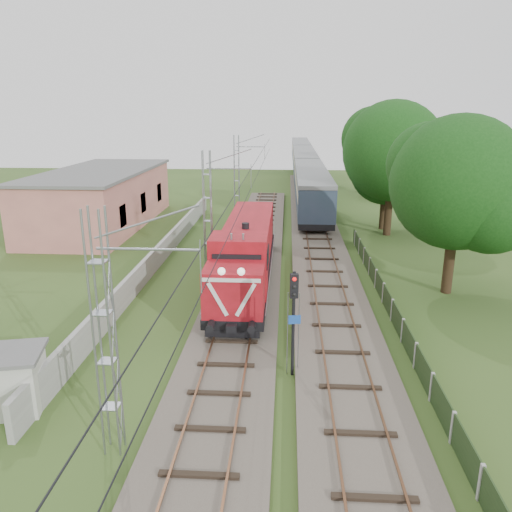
# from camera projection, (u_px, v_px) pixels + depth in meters

# --- Properties ---
(ground) EXTENTS (140.00, 140.00, 0.00)m
(ground) POSITION_uv_depth(u_px,v_px,m) (233.00, 342.00, 23.70)
(ground) COLOR #2E471A
(ground) RESTS_ON ground
(track_main) EXTENTS (4.20, 70.00, 0.45)m
(track_main) POSITION_uv_depth(u_px,v_px,m) (245.00, 288.00, 30.35)
(track_main) COLOR #6B6054
(track_main) RESTS_ON ground
(track_side) EXTENTS (4.20, 80.00, 0.45)m
(track_side) POSITION_uv_depth(u_px,v_px,m) (316.00, 237.00, 42.49)
(track_side) COLOR #6B6054
(track_side) RESTS_ON ground
(catenary) EXTENTS (3.31, 70.00, 8.00)m
(catenary) POSITION_uv_depth(u_px,v_px,m) (208.00, 209.00, 34.21)
(catenary) COLOR gray
(catenary) RESTS_ON ground
(boundary_wall) EXTENTS (0.25, 40.00, 1.50)m
(boundary_wall) POSITION_uv_depth(u_px,v_px,m) (160.00, 254.00, 35.36)
(boundary_wall) COLOR #9E9E99
(boundary_wall) RESTS_ON ground
(station_building) EXTENTS (8.40, 20.40, 5.22)m
(station_building) POSITION_uv_depth(u_px,v_px,m) (101.00, 198.00, 46.82)
(station_building) COLOR tan
(station_building) RESTS_ON ground
(fence) EXTENTS (0.12, 32.00, 1.20)m
(fence) POSITION_uv_depth(u_px,v_px,m) (392.00, 310.00, 25.92)
(fence) COLOR black
(fence) RESTS_ON ground
(locomotive) EXTENTS (2.95, 16.85, 4.28)m
(locomotive) POSITION_uv_depth(u_px,v_px,m) (246.00, 252.00, 30.57)
(locomotive) COLOR black
(locomotive) RESTS_ON ground
(coach_rake) EXTENTS (3.29, 73.42, 3.81)m
(coach_rake) POSITION_uv_depth(u_px,v_px,m) (304.00, 162.00, 76.98)
(coach_rake) COLOR black
(coach_rake) RESTS_ON ground
(signal_post) EXTENTS (0.50, 0.39, 4.52)m
(signal_post) POSITION_uv_depth(u_px,v_px,m) (294.00, 306.00, 19.83)
(signal_post) COLOR black
(signal_post) RESTS_ON ground
(relay_hut) EXTENTS (2.64, 2.64, 2.27)m
(relay_hut) POSITION_uv_depth(u_px,v_px,m) (14.00, 380.00, 18.17)
(relay_hut) COLOR beige
(relay_hut) RESTS_ON ground
(tree_a) EXTENTS (8.07, 7.69, 10.46)m
(tree_a) POSITION_uv_depth(u_px,v_px,m) (460.00, 184.00, 28.25)
(tree_a) COLOR #3D2B19
(tree_a) RESTS_ON ground
(tree_b) EXTENTS (8.83, 8.41, 11.44)m
(tree_b) POSITION_uv_depth(u_px,v_px,m) (394.00, 152.00, 41.78)
(tree_b) COLOR #3D2B19
(tree_b) RESTS_ON ground
(tree_c) EXTENTS (6.69, 6.37, 8.68)m
(tree_c) POSITION_uv_depth(u_px,v_px,m) (387.00, 170.00, 44.50)
(tree_c) COLOR #3D2B19
(tree_c) RESTS_ON ground
(tree_d) EXTENTS (7.08, 6.75, 9.18)m
(tree_d) POSITION_uv_depth(u_px,v_px,m) (371.00, 149.00, 63.06)
(tree_d) COLOR #3D2B19
(tree_d) RESTS_ON ground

